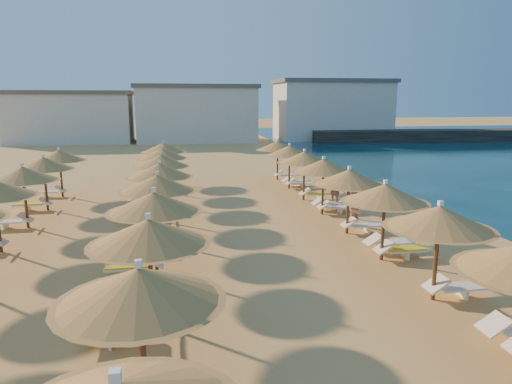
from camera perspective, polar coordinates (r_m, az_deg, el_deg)
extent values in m
plane|color=tan|center=(17.51, 0.18, -6.85)|extent=(220.00, 220.00, 0.00)
cube|color=black|center=(64.38, 20.41, 6.62)|extent=(30.22, 6.23, 1.50)
cube|color=silver|center=(63.28, -22.14, 8.47)|extent=(15.00, 8.00, 6.00)
cube|color=#59514C|center=(63.23, -22.36, 11.40)|extent=(15.60, 8.48, 0.50)
cube|color=silver|center=(60.88, -7.44, 9.50)|extent=(15.00, 8.00, 6.80)
cube|color=#59514C|center=(60.86, -7.53, 12.93)|extent=(15.60, 8.48, 0.50)
cube|color=silver|center=(64.91, 9.49, 9.92)|extent=(15.00, 8.00, 7.60)
cube|color=#59514C|center=(64.93, 9.61, 13.49)|extent=(15.60, 8.48, 0.50)
cylinder|color=brown|center=(13.67, 21.55, -7.92)|extent=(0.12, 0.12, 2.34)
cone|color=olive|center=(13.33, 21.95, -2.92)|extent=(2.79, 2.79, 0.62)
cone|color=olive|center=(13.39, 21.87, -3.96)|extent=(3.02, 3.02, 0.12)
cube|color=white|center=(13.24, 22.07, -1.32)|extent=(0.12, 0.12, 0.14)
cylinder|color=brown|center=(16.39, 15.59, -4.32)|extent=(0.12, 0.12, 2.34)
cone|color=olive|center=(16.10, 15.83, -0.11)|extent=(2.79, 2.79, 0.62)
cone|color=olive|center=(16.16, 15.78, -0.98)|extent=(3.02, 3.02, 0.12)
cube|color=white|center=(16.03, 15.90, 1.23)|extent=(0.12, 0.12, 0.14)
cylinder|color=brown|center=(19.28, 11.41, -1.75)|extent=(0.12, 0.12, 2.34)
cone|color=olive|center=(19.04, 11.56, 1.86)|extent=(2.79, 2.79, 0.62)
cone|color=olive|center=(19.08, 11.53, 1.11)|extent=(3.02, 3.02, 0.12)
cube|color=white|center=(18.98, 11.60, 2.99)|extent=(0.12, 0.12, 0.14)
cylinder|color=brown|center=(22.28, 8.34, 0.16)|extent=(0.12, 0.12, 2.34)
cone|color=olive|center=(22.07, 8.43, 3.29)|extent=(2.79, 2.79, 0.62)
cone|color=olive|center=(22.11, 8.41, 2.64)|extent=(3.02, 3.02, 0.12)
cube|color=white|center=(22.02, 8.46, 4.27)|extent=(0.12, 0.12, 0.14)
cylinder|color=brown|center=(25.34, 6.01, 1.60)|extent=(0.12, 0.12, 2.34)
cone|color=olive|center=(25.16, 6.07, 4.36)|extent=(2.79, 2.79, 0.62)
cone|color=olive|center=(25.19, 6.05, 3.79)|extent=(3.02, 3.02, 0.12)
cube|color=white|center=(25.11, 6.08, 5.22)|extent=(0.12, 0.12, 0.14)
cylinder|color=brown|center=(28.45, 4.18, 2.73)|extent=(0.12, 0.12, 2.34)
cone|color=olive|center=(28.29, 4.21, 5.19)|extent=(2.79, 2.79, 0.62)
cone|color=olive|center=(28.32, 4.21, 4.69)|extent=(3.02, 3.02, 0.12)
cube|color=white|center=(28.25, 4.22, 5.96)|extent=(0.12, 0.12, 0.14)
cylinder|color=brown|center=(31.59, 2.71, 3.64)|extent=(0.12, 0.12, 2.34)
cone|color=olive|center=(31.45, 2.73, 5.85)|extent=(2.79, 2.79, 0.62)
cone|color=olive|center=(31.47, 2.72, 5.40)|extent=(3.02, 3.02, 0.12)
cube|color=white|center=(31.41, 2.74, 6.55)|extent=(0.12, 0.12, 0.14)
cube|color=white|center=(5.19, -17.20, -21.16)|extent=(0.12, 0.12, 0.14)
cylinder|color=brown|center=(8.81, -13.95, -18.57)|extent=(0.12, 0.12, 2.34)
cone|color=olive|center=(8.26, -14.38, -11.17)|extent=(2.79, 2.79, 0.62)
cone|color=olive|center=(8.36, -14.29, -12.76)|extent=(3.02, 3.02, 0.12)
cube|color=white|center=(8.13, -14.51, -8.69)|extent=(0.12, 0.12, 0.14)
cylinder|color=brown|center=(11.75, -12.98, -10.58)|extent=(0.12, 0.12, 2.34)
cone|color=olive|center=(11.35, -13.26, -4.82)|extent=(2.79, 2.79, 0.62)
cone|color=olive|center=(11.42, -13.20, -6.03)|extent=(3.02, 3.02, 0.12)
cube|color=white|center=(11.25, -13.35, -2.95)|extent=(0.12, 0.12, 0.14)
cylinder|color=brown|center=(14.83, -12.43, -5.85)|extent=(0.12, 0.12, 2.34)
cone|color=olive|center=(14.51, -12.64, -1.21)|extent=(2.79, 2.79, 0.62)
cone|color=olive|center=(14.57, -12.60, -2.17)|extent=(3.02, 3.02, 0.12)
cube|color=white|center=(14.43, -12.71, 0.27)|extent=(0.12, 0.12, 0.14)
cylinder|color=brown|center=(17.97, -12.08, -2.75)|extent=(0.12, 0.12, 2.34)
cone|color=olive|center=(17.71, -12.24, 1.11)|extent=(2.79, 2.79, 0.62)
cone|color=olive|center=(17.76, -12.21, 0.31)|extent=(3.02, 3.02, 0.12)
cube|color=white|center=(17.65, -12.30, 2.32)|extent=(0.12, 0.12, 0.14)
cylinder|color=brown|center=(21.15, -11.83, -0.58)|extent=(0.12, 0.12, 2.34)
cone|color=olive|center=(20.93, -11.97, 2.71)|extent=(2.79, 2.79, 0.62)
cone|color=olive|center=(20.97, -11.94, 2.03)|extent=(3.02, 3.02, 0.12)
cube|color=white|center=(20.88, -12.01, 3.74)|extent=(0.12, 0.12, 0.14)
cylinder|color=brown|center=(24.36, -11.65, 1.02)|extent=(0.12, 0.12, 2.34)
cone|color=olive|center=(24.17, -11.77, 3.88)|extent=(2.79, 2.79, 0.62)
cone|color=olive|center=(24.20, -11.74, 3.29)|extent=(3.02, 3.02, 0.12)
cube|color=white|center=(24.12, -11.80, 4.78)|extent=(0.12, 0.12, 0.14)
cylinder|color=brown|center=(27.58, -11.51, 2.25)|extent=(0.12, 0.12, 2.34)
cone|color=olive|center=(27.41, -11.61, 4.78)|extent=(2.79, 2.79, 0.62)
cone|color=olive|center=(27.44, -11.59, 4.26)|extent=(3.02, 3.02, 0.12)
cube|color=white|center=(27.37, -11.64, 5.57)|extent=(0.12, 0.12, 0.14)
cylinder|color=brown|center=(30.81, -11.40, 3.22)|extent=(0.12, 0.12, 2.34)
cone|color=olive|center=(30.66, -11.49, 5.49)|extent=(2.79, 2.79, 0.62)
cone|color=olive|center=(30.69, -11.47, 5.02)|extent=(3.02, 3.02, 0.12)
cube|color=white|center=(30.62, -11.52, 6.20)|extent=(0.12, 0.12, 0.14)
cylinder|color=brown|center=(22.09, -26.84, -1.09)|extent=(0.12, 0.12, 2.34)
cone|color=olive|center=(21.88, -27.14, 2.06)|extent=(2.79, 2.79, 0.62)
cone|color=olive|center=(21.92, -27.08, 1.41)|extent=(3.02, 3.02, 0.12)
cube|color=white|center=(21.83, -27.23, 3.04)|extent=(0.12, 0.12, 0.14)
cylinder|color=brown|center=(25.18, -24.78, 0.52)|extent=(0.12, 0.12, 2.34)
cone|color=olive|center=(24.99, -25.02, 3.29)|extent=(2.79, 2.79, 0.62)
cone|color=olive|center=(25.03, -24.97, 2.72)|extent=(3.02, 3.02, 0.12)
cube|color=white|center=(24.95, -25.10, 4.15)|extent=(0.12, 0.12, 0.14)
cylinder|color=brown|center=(28.30, -23.18, 1.77)|extent=(0.12, 0.12, 2.34)
cone|color=olive|center=(28.14, -23.38, 4.24)|extent=(2.79, 2.79, 0.62)
cone|color=olive|center=(28.17, -23.34, 3.73)|extent=(3.02, 3.02, 0.12)
cube|color=white|center=(28.10, -23.44, 5.01)|extent=(0.12, 0.12, 0.14)
cube|color=white|center=(12.19, 27.57, -14.46)|extent=(0.58, 0.60, 0.40)
cube|color=white|center=(14.44, 24.40, -10.70)|extent=(1.42, 0.60, 0.06)
cube|color=white|center=(14.49, 24.34, -11.29)|extent=(0.06, 0.54, 0.32)
cube|color=white|center=(13.95, 21.59, -10.63)|extent=(0.58, 0.60, 0.40)
cube|color=white|center=(12.17, -17.16, -14.37)|extent=(1.42, 0.60, 0.06)
cube|color=white|center=(12.24, -17.12, -15.04)|extent=(0.06, 0.54, 0.32)
cube|color=white|center=(12.03, -13.17, -13.72)|extent=(0.58, 0.60, 0.40)
cube|color=white|center=(11.38, -17.70, -16.33)|extent=(1.42, 0.60, 0.06)
cube|color=white|center=(11.45, -17.65, -17.04)|extent=(0.06, 0.54, 0.32)
cube|color=white|center=(11.23, -13.39, -15.67)|extent=(0.58, 0.60, 0.40)
cube|color=yellow|center=(11.35, -17.72, -16.09)|extent=(1.37, 0.55, 0.05)
cube|color=white|center=(17.04, 18.19, -6.86)|extent=(1.42, 0.60, 0.06)
cube|color=white|center=(17.09, 18.15, -7.37)|extent=(0.06, 0.54, 0.32)
cube|color=white|center=(16.62, 15.68, -6.65)|extent=(0.58, 0.60, 0.40)
cube|color=yellow|center=(17.02, 18.20, -6.68)|extent=(1.37, 0.55, 0.05)
cube|color=white|center=(17.79, 16.82, -5.99)|extent=(1.42, 0.60, 0.06)
cube|color=white|center=(17.84, 16.79, -6.48)|extent=(0.06, 0.54, 0.32)
cube|color=white|center=(17.40, 14.39, -5.77)|extent=(0.58, 0.60, 0.40)
cube|color=white|center=(15.16, -15.73, -9.00)|extent=(1.42, 0.60, 0.06)
cube|color=white|center=(15.22, -15.70, -9.57)|extent=(0.06, 0.54, 0.32)
cube|color=white|center=(15.05, -12.58, -8.43)|extent=(0.58, 0.60, 0.40)
cube|color=yellow|center=(15.15, -15.74, -8.81)|extent=(1.37, 0.55, 0.05)
cube|color=white|center=(19.83, 13.74, -4.01)|extent=(1.42, 0.60, 0.06)
cube|color=white|center=(19.88, 13.71, -4.45)|extent=(0.06, 0.54, 0.32)
cube|color=white|center=(19.48, 11.52, -3.76)|extent=(0.58, 0.60, 0.40)
cube|color=white|center=(18.25, -14.80, -5.42)|extent=(1.42, 0.60, 0.06)
cube|color=white|center=(18.30, -14.77, -5.90)|extent=(0.06, 0.54, 0.32)
cube|color=white|center=(18.16, -12.20, -4.92)|extent=(0.58, 0.60, 0.40)
cube|color=white|center=(17.40, -15.02, -6.28)|extent=(1.42, 0.60, 0.06)
cube|color=white|center=(17.44, -14.99, -6.78)|extent=(0.06, 0.54, 0.32)
cube|color=white|center=(17.30, -12.29, -5.76)|extent=(0.58, 0.60, 0.40)
cube|color=white|center=(22.76, 10.43, -1.86)|extent=(1.42, 0.60, 0.06)
cube|color=white|center=(22.79, 10.41, -2.25)|extent=(0.06, 0.54, 0.32)
cube|color=white|center=(22.45, 8.46, -1.61)|extent=(0.58, 0.60, 0.40)
cube|color=white|center=(23.58, 9.66, -1.36)|extent=(1.42, 0.60, 0.06)
cube|color=white|center=(23.61, 9.65, -1.74)|extent=(0.06, 0.54, 0.32)
cube|color=white|center=(23.28, 7.75, -1.11)|extent=(0.58, 0.60, 0.40)
cube|color=white|center=(21.39, -14.15, -2.89)|extent=(1.42, 0.60, 0.06)
cube|color=white|center=(21.43, -14.13, -3.30)|extent=(0.06, 0.54, 0.32)
cube|color=white|center=(21.31, -11.94, -2.45)|extent=(0.58, 0.60, 0.40)
cube|color=white|center=(25.76, 7.89, -0.20)|extent=(1.42, 0.60, 0.06)
cube|color=white|center=(25.80, 7.88, -0.55)|extent=(0.06, 0.54, 0.32)
cube|color=white|center=(25.49, 6.12, 0.04)|extent=(0.58, 0.60, 0.40)
cube|color=yellow|center=(25.75, 7.89, -0.08)|extent=(1.37, 0.55, 0.05)
cube|color=white|center=(24.57, -13.66, -1.00)|extent=(1.42, 0.60, 0.06)
cube|color=white|center=(24.60, -13.65, -1.37)|extent=(0.06, 0.54, 0.32)
cube|color=white|center=(24.50, -11.74, -0.62)|extent=(0.58, 0.60, 0.40)
cube|color=white|center=(23.69, -13.78, -1.47)|extent=(1.42, 0.60, 0.06)
cube|color=white|center=(23.73, -13.77, -1.85)|extent=(0.06, 0.54, 0.32)
cube|color=white|center=(23.62, -11.79, -1.07)|extent=(0.58, 0.60, 0.40)
cube|color=white|center=(28.83, 5.89, 1.11)|extent=(1.42, 0.60, 0.06)
cube|color=white|center=(28.86, 5.88, 0.80)|extent=(0.06, 0.54, 0.32)
cube|color=white|center=(28.59, 4.29, 1.33)|extent=(0.58, 0.60, 0.40)
cube|color=white|center=(29.68, 5.41, 1.42)|extent=(1.42, 0.60, 0.06)
cube|color=white|center=(29.71, 5.40, 1.12)|extent=(0.06, 0.54, 0.32)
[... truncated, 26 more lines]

